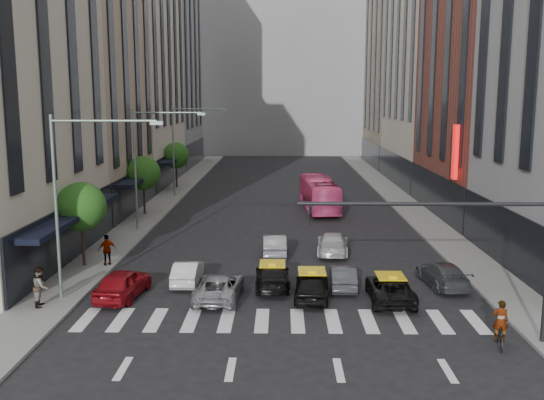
{
  "coord_description": "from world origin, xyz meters",
  "views": [
    {
      "loc": [
        -0.13,
        -24.5,
        9.91
      ],
      "look_at": [
        -0.69,
        10.5,
        4.0
      ],
      "focal_mm": 40.0,
      "sensor_mm": 36.0,
      "label": 1
    }
  ],
  "objects_px": {
    "streetlamp_mid": "(148,153)",
    "bus": "(319,194)",
    "streetlamp_near": "(74,183)",
    "motorcycle": "(499,336)",
    "taxi_center": "(312,285)",
    "car_red": "(123,283)",
    "streetlamp_far": "(183,139)",
    "pedestrian_far": "(107,250)",
    "taxi_left": "(272,276)",
    "car_white_front": "(188,272)",
    "pedestrian_near": "(41,286)"
  },
  "relations": [
    {
      "from": "streetlamp_far",
      "to": "pedestrian_near",
      "type": "bearing_deg",
      "value": -92.56
    },
    {
      "from": "taxi_left",
      "to": "car_white_front",
      "type": "bearing_deg",
      "value": -10.09
    },
    {
      "from": "taxi_left",
      "to": "taxi_center",
      "type": "height_order",
      "value": "taxi_center"
    },
    {
      "from": "motorcycle",
      "to": "car_white_front",
      "type": "bearing_deg",
      "value": -18.37
    },
    {
      "from": "streetlamp_mid",
      "to": "car_red",
      "type": "bearing_deg",
      "value": -82.7
    },
    {
      "from": "taxi_center",
      "to": "motorcycle",
      "type": "bearing_deg",
      "value": 145.9
    },
    {
      "from": "streetlamp_mid",
      "to": "streetlamp_far",
      "type": "xyz_separation_m",
      "value": [
        0.0,
        16.0,
        0.0
      ]
    },
    {
      "from": "streetlamp_far",
      "to": "taxi_center",
      "type": "bearing_deg",
      "value": -70.04
    },
    {
      "from": "streetlamp_far",
      "to": "bus",
      "type": "xyz_separation_m",
      "value": [
        13.26,
        -7.16,
        -4.45
      ]
    },
    {
      "from": "car_white_front",
      "to": "bus",
      "type": "xyz_separation_m",
      "value": [
        8.42,
        21.84,
        0.83
      ]
    },
    {
      "from": "streetlamp_near",
      "to": "taxi_center",
      "type": "height_order",
      "value": "streetlamp_near"
    },
    {
      "from": "car_red",
      "to": "motorcycle",
      "type": "relative_size",
      "value": 2.53
    },
    {
      "from": "streetlamp_far",
      "to": "streetlamp_mid",
      "type": "bearing_deg",
      "value": -90.0
    },
    {
      "from": "taxi_left",
      "to": "pedestrian_far",
      "type": "bearing_deg",
      "value": -22.43
    },
    {
      "from": "streetlamp_far",
      "to": "taxi_center",
      "type": "distance_m",
      "value": 33.89
    },
    {
      "from": "pedestrian_near",
      "to": "streetlamp_near",
      "type": "bearing_deg",
      "value": -63.18
    },
    {
      "from": "car_red",
      "to": "taxi_left",
      "type": "bearing_deg",
      "value": -159.17
    },
    {
      "from": "taxi_center",
      "to": "car_white_front",
      "type": "bearing_deg",
      "value": -16.5
    },
    {
      "from": "car_red",
      "to": "bus",
      "type": "bearing_deg",
      "value": -107.31
    },
    {
      "from": "pedestrian_near",
      "to": "pedestrian_far",
      "type": "xyz_separation_m",
      "value": [
        1.11,
        7.19,
        -0.04
      ]
    },
    {
      "from": "streetlamp_mid",
      "to": "motorcycle",
      "type": "bearing_deg",
      "value": -48.58
    },
    {
      "from": "car_white_front",
      "to": "car_red",
      "type": "bearing_deg",
      "value": 40.42
    },
    {
      "from": "taxi_left",
      "to": "pedestrian_near",
      "type": "relative_size",
      "value": 2.31
    },
    {
      "from": "car_red",
      "to": "car_white_front",
      "type": "height_order",
      "value": "car_red"
    },
    {
      "from": "streetlamp_near",
      "to": "taxi_left",
      "type": "bearing_deg",
      "value": 13.74
    },
    {
      "from": "streetlamp_near",
      "to": "pedestrian_far",
      "type": "distance_m",
      "value": 7.76
    },
    {
      "from": "bus",
      "to": "pedestrian_far",
      "type": "distance_m",
      "value": 23.22
    },
    {
      "from": "streetlamp_mid",
      "to": "bus",
      "type": "bearing_deg",
      "value": 33.68
    },
    {
      "from": "streetlamp_mid",
      "to": "car_white_front",
      "type": "height_order",
      "value": "streetlamp_mid"
    },
    {
      "from": "streetlamp_mid",
      "to": "car_red",
      "type": "height_order",
      "value": "streetlamp_mid"
    },
    {
      "from": "streetlamp_far",
      "to": "car_red",
      "type": "relative_size",
      "value": 2.06
    },
    {
      "from": "streetlamp_far",
      "to": "bus",
      "type": "relative_size",
      "value": 0.86
    },
    {
      "from": "streetlamp_near",
      "to": "pedestrian_far",
      "type": "height_order",
      "value": "streetlamp_near"
    },
    {
      "from": "streetlamp_near",
      "to": "streetlamp_mid",
      "type": "xyz_separation_m",
      "value": [
        0.0,
        16.0,
        0.0
      ]
    },
    {
      "from": "pedestrian_far",
      "to": "taxi_left",
      "type": "bearing_deg",
      "value": 131.6
    },
    {
      "from": "motorcycle",
      "to": "pedestrian_near",
      "type": "relative_size",
      "value": 0.9
    },
    {
      "from": "streetlamp_mid",
      "to": "car_white_front",
      "type": "bearing_deg",
      "value": -69.57
    },
    {
      "from": "motorcycle",
      "to": "pedestrian_far",
      "type": "relative_size",
      "value": 0.94
    },
    {
      "from": "car_red",
      "to": "streetlamp_mid",
      "type": "bearing_deg",
      "value": -75.09
    },
    {
      "from": "streetlamp_far",
      "to": "pedestrian_near",
      "type": "relative_size",
      "value": 4.69
    },
    {
      "from": "car_white_front",
      "to": "motorcycle",
      "type": "distance_m",
      "value": 16.13
    },
    {
      "from": "streetlamp_mid",
      "to": "taxi_center",
      "type": "distance_m",
      "value": 19.93
    },
    {
      "from": "taxi_center",
      "to": "streetlamp_far",
      "type": "bearing_deg",
      "value": -65.92
    },
    {
      "from": "taxi_center",
      "to": "pedestrian_far",
      "type": "bearing_deg",
      "value": -20.99
    },
    {
      "from": "streetlamp_near",
      "to": "taxi_center",
      "type": "xyz_separation_m",
      "value": [
        11.43,
        0.52,
        -5.2
      ]
    },
    {
      "from": "streetlamp_near",
      "to": "taxi_center",
      "type": "bearing_deg",
      "value": 2.6
    },
    {
      "from": "streetlamp_near",
      "to": "streetlamp_far",
      "type": "xyz_separation_m",
      "value": [
        0.0,
        32.0,
        0.0
      ]
    },
    {
      "from": "streetlamp_mid",
      "to": "taxi_center",
      "type": "height_order",
      "value": "streetlamp_mid"
    },
    {
      "from": "streetlamp_near",
      "to": "motorcycle",
      "type": "height_order",
      "value": "streetlamp_near"
    },
    {
      "from": "streetlamp_mid",
      "to": "pedestrian_near",
      "type": "relative_size",
      "value": 4.69
    }
  ]
}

